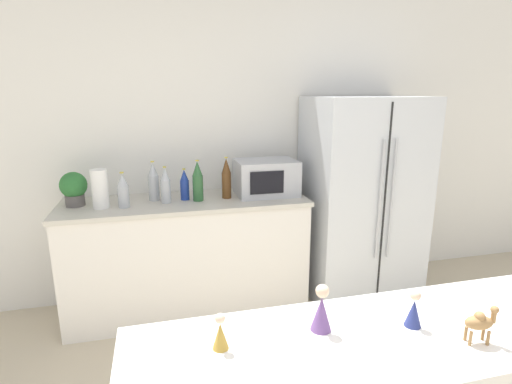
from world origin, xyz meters
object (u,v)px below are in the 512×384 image
potted_plant (74,188)px  refrigerator (361,199)px  paper_towel_roll (100,189)px  wise_man_figurine_blue (321,311)px  back_bottle_5 (153,182)px  microwave (266,177)px  wise_man_figurine_purple (414,311)px  back_bottle_3 (123,191)px  back_bottle_1 (165,186)px  camel_figurine (480,322)px  back_bottle_0 (198,181)px  back_bottle_4 (185,185)px  wise_man_figurine_crimson (220,334)px  back_bottle_2 (226,179)px

potted_plant → refrigerator: bearing=-2.6°
paper_towel_roll → wise_man_figurine_blue: (0.87, -1.91, 0.01)m
potted_plant → back_bottle_5: back_bottle_5 is taller
paper_towel_roll → microwave: bearing=3.8°
microwave → wise_man_figurine_purple: (-0.08, -2.04, -0.01)m
back_bottle_3 → potted_plant: bearing=160.1°
paper_towel_roll → wise_man_figurine_blue: size_ratio=1.79×
microwave → back_bottle_1: bearing=-175.7°
back_bottle_3 → camel_figurine: (1.15, -2.06, 0.03)m
back_bottle_0 → wise_man_figurine_blue: back_bottle_0 is taller
potted_plant → back_bottle_4: potted_plant is taller
microwave → wise_man_figurine_crimson: microwave is taller
potted_plant → camel_figurine: bearing=-55.6°
microwave → back_bottle_5: 0.88m
microwave → back_bottle_0: back_bottle_0 is taller
wise_man_figurine_blue → wise_man_figurine_purple: (0.30, -0.05, -0.01)m
back_bottle_0 → camel_figurine: size_ratio=2.59×
microwave → potted_plant: bearing=179.3°
wise_man_figurine_blue → wise_man_figurine_crimson: 0.32m
back_bottle_1 → potted_plant: bearing=173.1°
back_bottle_4 → wise_man_figurine_crimson: (-0.05, -2.00, 0.01)m
back_bottle_2 → wise_man_figurine_purple: bearing=-82.9°
back_bottle_5 → wise_man_figurine_blue: bearing=-76.0°
back_bottle_3 → back_bottle_0: bearing=5.3°
back_bottle_2 → back_bottle_4: back_bottle_2 is taller
wise_man_figurine_blue → back_bottle_1: bearing=102.2°
refrigerator → microwave: size_ratio=3.52×
camel_figurine → wise_man_figurine_blue: 0.47m
back_bottle_2 → wise_man_figurine_blue: 1.95m
potted_plant → back_bottle_2: 1.11m
back_bottle_4 → camel_figurine: size_ratio=2.01×
camel_figurine → microwave: bearing=91.5°
back_bottle_1 → back_bottle_2: bearing=3.1°
back_bottle_0 → back_bottle_1: (-0.24, -0.00, -0.02)m
back_bottle_0 → back_bottle_3: (-0.54, -0.05, -0.03)m
back_bottle_2 → back_bottle_3: back_bottle_2 is taller
camel_figurine → back_bottle_0: bearing=106.1°
microwave → back_bottle_2: back_bottle_2 is taller
microwave → wise_man_figurine_crimson: 2.12m
back_bottle_2 → back_bottle_4: (-0.32, 0.03, -0.04)m
back_bottle_1 → wise_man_figurine_crimson: (0.10, -1.94, -0.00)m
microwave → back_bottle_1: microwave is taller
back_bottle_1 → microwave: bearing=4.3°
refrigerator → microwave: bearing=174.0°
back_bottle_2 → back_bottle_3: bearing=-174.5°
back_bottle_5 → back_bottle_3: bearing=-146.2°
microwave → camel_figurine: (0.06, -2.17, 0.01)m
back_bottle_5 → wise_man_figurine_purple: back_bottle_5 is taller
refrigerator → paper_towel_roll: 2.08m
refrigerator → back_bottle_2: refrigerator is taller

